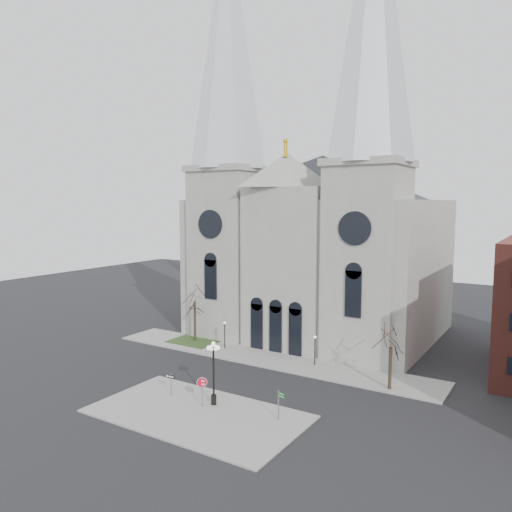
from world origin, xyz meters
The scene contains 13 objects.
ground centered at (0.00, 0.00, 0.00)m, with size 160.00×160.00×0.00m, color black.
sidewalk_near centered at (3.00, -5.00, 0.07)m, with size 18.00×10.00×0.14m, color gray.
sidewalk_far centered at (0.00, 11.00, 0.07)m, with size 40.00×6.00×0.14m, color gray.
grass_patch centered at (-11.00, 12.00, 0.09)m, with size 6.00×5.00×0.18m, color #253F1B.
cathedral centered at (0.00, 22.86, 18.48)m, with size 33.00×26.66×54.00m.
tree_left centered at (-11.00, 12.00, 5.58)m, with size 3.20×3.20×7.50m.
tree_right centered at (15.00, 9.00, 4.47)m, with size 3.20×3.20×6.00m.
ped_lamp_left centered at (-6.00, 11.50, 2.33)m, with size 0.32×0.32×3.26m.
ped_lamp_right centered at (6.00, 11.50, 2.33)m, with size 0.32×0.32×3.26m.
stop_sign centered at (2.52, -3.68, 1.99)m, with size 0.90×0.31×2.61m.
globe_lamp centered at (3.11, -2.82, 3.68)m, with size 1.51×1.51×5.63m.
one_way_sign centered at (-1.38, -3.29, 1.54)m, with size 0.90×0.09×2.05m.
street_name_sign centered at (9.55, -2.62, 1.61)m, with size 0.77×0.33×2.52m.
Camera 1 is at (28.52, -36.35, 17.72)m, focal length 35.00 mm.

